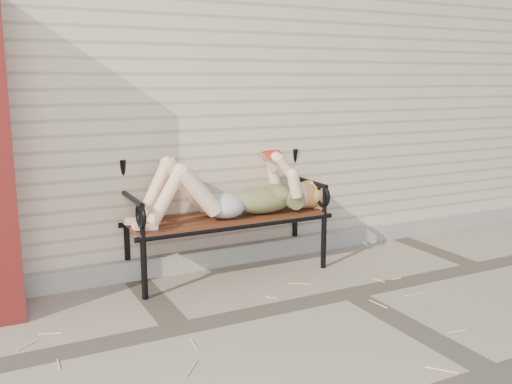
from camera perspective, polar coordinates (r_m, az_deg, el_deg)
ground at (r=4.07m, az=9.38°, el=-9.98°), size 80.00×80.00×0.00m
house_wall at (r=6.46m, az=-6.41°, el=11.51°), size 8.00×4.00×3.00m
foundation_strip at (r=4.82m, az=2.56°, el=-5.52°), size 8.00×0.10×0.15m
garden_bench at (r=4.35m, az=-3.37°, el=-0.32°), size 1.63×0.65×1.06m
reading_woman at (r=4.24m, az=-2.51°, el=-0.14°), size 1.54×0.35×0.49m
straw_scatter at (r=3.38m, az=3.79°, el=-14.33°), size 3.01×1.74×0.01m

